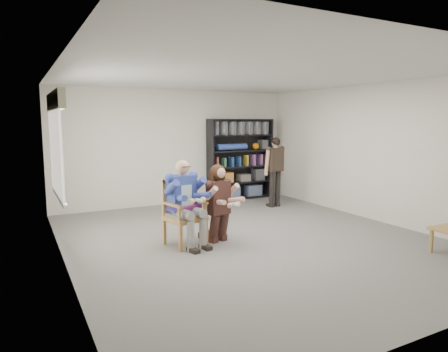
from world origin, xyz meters
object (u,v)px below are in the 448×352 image
seated_man (185,203)px  kneeling_woman (220,204)px  armchair (185,213)px  standing_man (275,172)px  bookshelf (240,159)px

seated_man → kneeling_woman: bearing=-23.7°
seated_man → armchair: bearing=-102.0°
armchair → standing_man: (3.04, 1.78, 0.28)m
armchair → kneeling_woman: bearing=-23.7°
armchair → bookshelf: bearing=35.3°
armchair → seated_man: size_ratio=0.77×
standing_man → kneeling_woman: bearing=-144.7°
kneeling_woman → standing_man: bearing=25.7°
seated_man → standing_man: standing_man is taller
standing_man → armchair: bearing=-152.0°
armchair → bookshelf: size_ratio=0.52×
armchair → seated_man: bearing=78.0°
bookshelf → standing_man: (0.22, -1.28, -0.22)m
bookshelf → standing_man: bearing=-80.4°
armchair → seated_man: 0.16m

